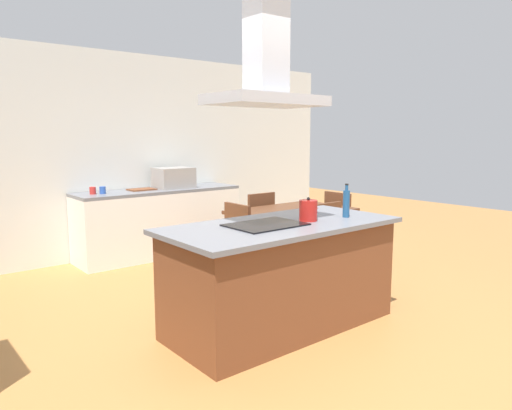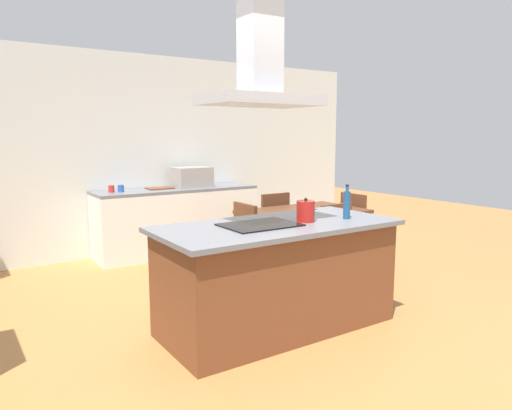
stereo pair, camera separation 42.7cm
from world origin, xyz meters
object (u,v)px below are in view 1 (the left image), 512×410
object	(u,v)px
dining_table	(292,216)
chair_facing_island	(334,239)
olive_oil_bottle	(346,203)
cutting_board	(142,189)
countertop_microwave	(174,178)
cooktop	(266,225)
chair_at_right_end	(342,221)
coffee_mug_red	(93,191)
chair_at_left_end	(230,240)
coffee_mug_blue	(103,190)
tea_kettle	(308,210)
range_hood	(266,72)
chair_facing_back_wall	(256,222)

from	to	relation	value
dining_table	chair_facing_island	size ratio (longest dim) A/B	1.57
olive_oil_bottle	cutting_board	size ratio (longest dim) A/B	0.88
countertop_microwave	cooktop	bearing A→B (deg)	-105.39
dining_table	chair_at_right_end	world-z (taller)	chair_at_right_end
coffee_mug_red	chair_at_left_end	bearing A→B (deg)	-65.06
countertop_microwave	coffee_mug_red	world-z (taller)	countertop_microwave
coffee_mug_blue	chair_at_left_end	distance (m)	1.90
coffee_mug_red	tea_kettle	bearing A→B (deg)	-76.02
tea_kettle	range_hood	size ratio (longest dim) A/B	0.23
cooktop	tea_kettle	xyz separation A→B (m)	(0.42, -0.07, 0.08)
dining_table	chair_facing_back_wall	bearing A→B (deg)	90.00
chair_facing_island	coffee_mug_blue	bearing A→B (deg)	124.17
dining_table	chair_facing_island	world-z (taller)	chair_facing_island
cooktop	chair_facing_back_wall	size ratio (longest dim) A/B	0.67
countertop_microwave	chair_facing_back_wall	distance (m)	1.32
cutting_board	chair_facing_island	distance (m)	2.68
coffee_mug_blue	chair_facing_island	distance (m)	2.90
chair_facing_back_wall	range_hood	xyz separation A→B (m)	(-1.40, -1.83, 1.59)
cooktop	dining_table	world-z (taller)	cooktop
chair_at_left_end	range_hood	distance (m)	2.03
cutting_board	tea_kettle	bearing A→B (deg)	-88.53
tea_kettle	dining_table	size ratio (longest dim) A/B	0.15
chair_facing_back_wall	countertop_microwave	bearing A→B (deg)	120.07
dining_table	range_hood	world-z (taller)	range_hood
dining_table	chair_facing_back_wall	size ratio (longest dim) A/B	1.57
coffee_mug_blue	chair_at_right_end	size ratio (longest dim) A/B	0.10
coffee_mug_blue	cutting_board	bearing A→B (deg)	5.82
cutting_board	dining_table	distance (m)	2.07
chair_facing_back_wall	tea_kettle	bearing A→B (deg)	-117.39
countertop_microwave	dining_table	xyz separation A→B (m)	(0.61, -1.72, -0.37)
cooktop	range_hood	world-z (taller)	range_hood
coffee_mug_blue	range_hood	size ratio (longest dim) A/B	0.10
tea_kettle	chair_facing_island	bearing A→B (deg)	30.04
coffee_mug_blue	dining_table	world-z (taller)	coffee_mug_blue
chair_facing_island	cooktop	bearing A→B (deg)	-160.38
countertop_microwave	dining_table	bearing A→B (deg)	-70.48
coffee_mug_red	chair_at_left_end	size ratio (longest dim) A/B	0.10
chair_facing_island	range_hood	xyz separation A→B (m)	(-1.40, -0.50, 1.59)
countertop_microwave	coffee_mug_blue	bearing A→B (deg)	-179.65
dining_table	chair_facing_island	distance (m)	0.68
chair_at_right_end	coffee_mug_red	bearing A→B (deg)	146.60
coffee_mug_blue	tea_kettle	bearing A→B (deg)	-77.96
dining_table	tea_kettle	bearing A→B (deg)	-128.57
chair_facing_back_wall	cutting_board	bearing A→B (deg)	133.97
countertop_microwave	coffee_mug_red	distance (m)	1.12
cutting_board	chair_at_right_end	distance (m)	2.68
countertop_microwave	coffee_mug_red	xyz separation A→B (m)	(-1.12, 0.03, -0.09)
chair_facing_back_wall	chair_at_left_end	distance (m)	1.13
tea_kettle	cutting_board	distance (m)	3.00
chair_facing_island	chair_at_left_end	xyz separation A→B (m)	(-0.92, 0.67, 0.00)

